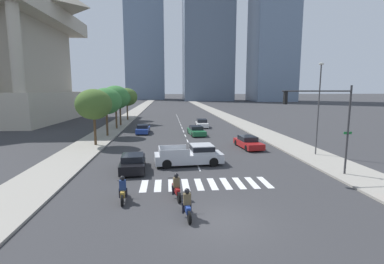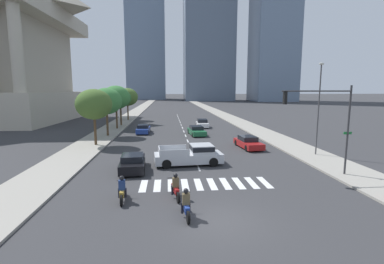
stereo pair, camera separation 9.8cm
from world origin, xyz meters
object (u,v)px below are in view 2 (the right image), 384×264
(motorcycle_trailing, at_px, (175,188))
(motorcycle_third, at_px, (186,206))
(motorcycle_lead, at_px, (122,191))
(sedan_red_3, at_px, (248,143))
(street_tree_fourth, at_px, (120,98))
(street_tree_third, at_px, (116,98))
(sedan_blue_1, at_px, (143,129))
(street_tree_second, at_px, (106,101))
(street_tree_nearest, at_px, (94,104))
(street_tree_fifth, at_px, (127,97))
(pickup_truck, at_px, (192,155))
(traffic_signal_near, at_px, (325,114))
(street_lamp_east, at_px, (319,103))
(sedan_white_4, at_px, (202,124))
(sedan_green_0, at_px, (197,131))
(sedan_black_2, at_px, (133,163))

(motorcycle_trailing, height_order, motorcycle_third, same)
(motorcycle_lead, bearing_deg, motorcycle_third, -128.40)
(sedan_red_3, relative_size, street_tree_fourth, 0.77)
(sedan_red_3, distance_m, street_tree_third, 23.48)
(motorcycle_trailing, xyz_separation_m, sedan_blue_1, (-3.86, 24.89, 0.01))
(street_tree_second, bearing_deg, street_tree_nearest, -90.00)
(sedan_red_3, bearing_deg, street_tree_fifth, -155.73)
(pickup_truck, bearing_deg, motorcycle_lead, -126.21)
(motorcycle_lead, height_order, traffic_signal_near, traffic_signal_near)
(traffic_signal_near, xyz_separation_m, street_lamp_east, (3.00, 6.23, 0.47))
(pickup_truck, relative_size, sedan_white_4, 1.31)
(motorcycle_lead, bearing_deg, street_tree_fourth, 4.90)
(street_lamp_east, bearing_deg, traffic_signal_near, -115.71)
(street_tree_nearest, bearing_deg, motorcycle_lead, -71.63)
(sedan_green_0, distance_m, sedan_black_2, 18.09)
(motorcycle_lead, bearing_deg, sedan_red_3, -43.37)
(street_lamp_east, distance_m, street_tree_nearest, 22.88)
(sedan_red_3, relative_size, street_tree_fifth, 0.75)
(street_tree_fourth, bearing_deg, sedan_white_4, -12.41)
(sedan_black_2, relative_size, street_tree_fifth, 0.69)
(pickup_truck, distance_m, street_lamp_east, 12.84)
(sedan_white_4, distance_m, street_tree_second, 16.51)
(motorcycle_third, height_order, street_tree_third, street_tree_third)
(sedan_black_2, bearing_deg, sedan_red_3, -59.76)
(sedan_black_2, relative_size, sedan_white_4, 1.00)
(pickup_truck, height_order, street_tree_fifth, street_tree_fifth)
(street_tree_nearest, xyz_separation_m, street_tree_fourth, (0.00, 17.67, 0.13))
(motorcycle_trailing, relative_size, sedan_blue_1, 0.50)
(motorcycle_trailing, height_order, sedan_white_4, motorcycle_trailing)
(motorcycle_lead, distance_m, motorcycle_third, 4.13)
(motorcycle_third, bearing_deg, sedan_green_0, -12.34)
(motorcycle_third, xyz_separation_m, sedan_black_2, (-3.57, 8.46, 0.02))
(motorcycle_lead, bearing_deg, sedan_blue_1, -2.12)
(sedan_black_2, xyz_separation_m, sedan_white_4, (8.51, 24.72, 0.01))
(sedan_red_3, xyz_separation_m, street_tree_fifth, (-16.57, 29.00, 4.15))
(motorcycle_trailing, relative_size, street_tree_third, 0.32)
(street_tree_nearest, bearing_deg, sedan_white_4, 46.86)
(street_tree_nearest, relative_size, street_tree_fifth, 0.96)
(sedan_black_2, bearing_deg, motorcycle_trailing, -155.59)
(sedan_blue_1, bearing_deg, motorcycle_trailing, -170.25)
(sedan_blue_1, bearing_deg, street_lamp_east, -130.89)
(sedan_white_4, bearing_deg, motorcycle_third, -7.75)
(motorcycle_trailing, xyz_separation_m, motorcycle_third, (0.43, -2.54, 0.00))
(motorcycle_lead, height_order, sedan_black_2, motorcycle_lead)
(sedan_black_2, xyz_separation_m, street_tree_fifth, (-5.22, 36.58, 4.13))
(sedan_red_3, relative_size, street_tree_nearest, 0.78)
(sedan_blue_1, height_order, sedan_black_2, sedan_black_2)
(street_tree_fifth, bearing_deg, street_lamp_east, -56.58)
(sedan_green_0, bearing_deg, sedan_blue_1, -111.63)
(motorcycle_trailing, relative_size, sedan_green_0, 0.44)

